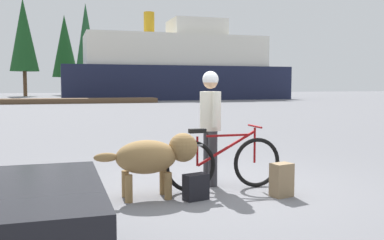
# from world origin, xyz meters

# --- Properties ---
(ground_plane) EXTENTS (160.00, 160.00, 0.00)m
(ground_plane) POSITION_xyz_m (0.00, 0.00, 0.00)
(ground_plane) COLOR slate
(bicycle) EXTENTS (1.76, 0.44, 0.92)m
(bicycle) POSITION_xyz_m (0.09, -0.11, 0.40)
(bicycle) COLOR black
(bicycle) RESTS_ON ground_plane
(person_cyclist) EXTENTS (0.32, 0.53, 1.72)m
(person_cyclist) POSITION_xyz_m (0.01, 0.24, 1.04)
(person_cyclist) COLOR #333338
(person_cyclist) RESTS_ON ground_plane
(dog) EXTENTS (1.40, 0.53, 0.86)m
(dog) POSITION_xyz_m (-0.96, -0.26, 0.56)
(dog) COLOR olive
(dog) RESTS_ON ground_plane
(backpack) EXTENTS (0.32, 0.26, 0.46)m
(backpack) POSITION_xyz_m (0.70, -0.71, 0.23)
(backpack) COLOR #8C7251
(backpack) RESTS_ON ground_plane
(handbag_pannier) EXTENTS (0.36, 0.26, 0.34)m
(handbag_pannier) POSITION_xyz_m (-0.46, -0.53, 0.17)
(handbag_pannier) COLOR black
(handbag_pannier) RESTS_ON ground_plane
(dock_pier) EXTENTS (17.87, 2.47, 0.40)m
(dock_pier) POSITION_xyz_m (-3.05, 31.46, 0.20)
(dock_pier) COLOR brown
(dock_pier) RESTS_ON ground_plane
(ferry_boat) EXTENTS (23.39, 7.82, 9.03)m
(ferry_boat) POSITION_xyz_m (9.85, 38.92, 3.20)
(ferry_boat) COLOR #191E38
(ferry_boat) RESTS_ON ground_plane
(pine_tree_far_left) EXTENTS (3.76, 3.76, 13.01)m
(pine_tree_far_left) POSITION_xyz_m (-6.48, 56.42, 8.14)
(pine_tree_far_left) COLOR #4C331E
(pine_tree_far_left) RESTS_ON ground_plane
(pine_tree_center) EXTENTS (2.89, 2.89, 12.52)m
(pine_tree_center) POSITION_xyz_m (1.52, 55.00, 7.92)
(pine_tree_center) COLOR #4C331E
(pine_tree_center) RESTS_ON ground_plane
(pine_tree_far_right) EXTENTS (3.82, 3.82, 10.41)m
(pine_tree_far_right) POSITION_xyz_m (20.97, 56.27, 6.55)
(pine_tree_far_right) COLOR #4C331E
(pine_tree_far_right) RESTS_ON ground_plane
(pine_tree_mid_back) EXTENTS (3.76, 3.76, 11.79)m
(pine_tree_mid_back) POSITION_xyz_m (-1.18, 61.28, 7.21)
(pine_tree_mid_back) COLOR #4C331E
(pine_tree_mid_back) RESTS_ON ground_plane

